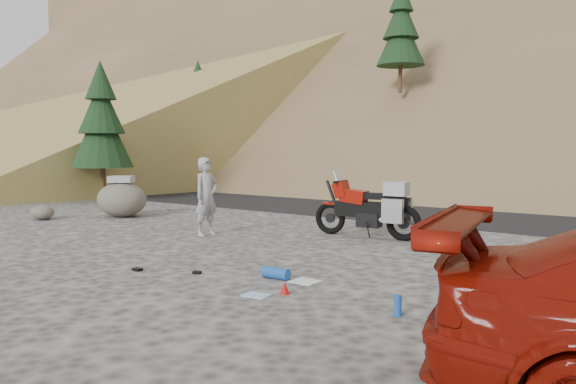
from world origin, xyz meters
name	(u,v)px	position (x,y,z in m)	size (l,w,h in m)	color
ground	(255,257)	(0.00, 0.00, 0.00)	(140.00, 140.00, 0.00)	#3C3A38
road	(445,211)	(0.00, 9.00, 0.00)	(120.00, 7.00, 0.05)	black
conifer_verge	(101,121)	(-11.00, 4.50, 2.89)	(2.20, 2.20, 5.04)	#3A2715
motorcycle	(371,209)	(0.63, 3.13, 0.63)	(2.47, 0.87, 1.47)	black
man	(207,235)	(-2.46, 1.24, 0.00)	(0.63, 0.42, 1.73)	#9D9CA2
boulder	(122,199)	(-6.73, 2.14, 0.50)	(1.88, 1.77, 1.15)	#555149
small_rock	(42,212)	(-7.93, 0.46, 0.20)	(0.80, 0.75, 0.39)	#555149
gear_white_cloth	(305,281)	(1.80, -0.99, 0.01)	(0.39, 0.34, 0.01)	white
gear_blue_mat	(276,273)	(1.35, -1.10, 0.09)	(0.17, 0.17, 0.43)	#1B4EA3
gear_bottle	(398,306)	(3.63, -1.71, 0.13)	(0.09, 0.09, 0.25)	#1B4EA3
gear_funnel	(285,288)	(1.99, -1.72, 0.08)	(0.13, 0.13, 0.17)	#AA110B
gear_glove_a	(137,269)	(-0.75, -2.00, 0.02)	(0.15, 0.11, 0.04)	black
gear_glove_b	(197,272)	(0.16, -1.58, 0.02)	(0.12, 0.09, 0.04)	black
gear_blue_cloth	(256,295)	(1.73, -2.01, 0.01)	(0.34, 0.25, 0.01)	#98C2EB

